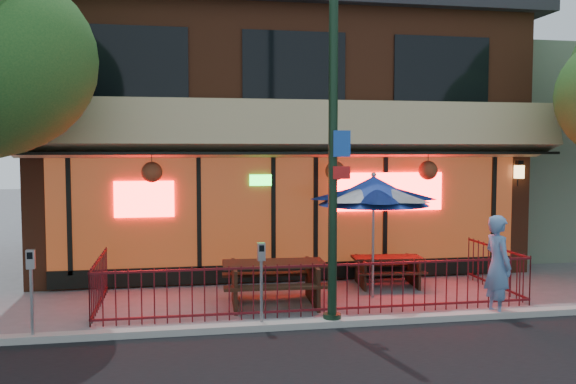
{
  "coord_description": "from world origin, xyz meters",
  "views": [
    {
      "loc": [
        -2.65,
        -10.68,
        3.1
      ],
      "look_at": [
        -0.36,
        2.0,
        2.2
      ],
      "focal_mm": 38.0,
      "sensor_mm": 36.0,
      "label": 1
    }
  ],
  "objects_px": {
    "pedestrian": "(498,265)",
    "parking_meter_near": "(261,271)",
    "picnic_table_right": "(387,267)",
    "parking_meter_far": "(31,280)",
    "patio_umbrella": "(374,191)",
    "street_light": "(333,147)",
    "picnic_table_left": "(274,277)"
  },
  "relations": [
    {
      "from": "pedestrian",
      "to": "parking_meter_near",
      "type": "distance_m",
      "value": 4.45
    },
    {
      "from": "picnic_table_right",
      "to": "pedestrian",
      "type": "height_order",
      "value": "pedestrian"
    },
    {
      "from": "parking_meter_far",
      "to": "patio_umbrella",
      "type": "bearing_deg",
      "value": 16.97
    },
    {
      "from": "street_light",
      "to": "picnic_table_left",
      "type": "bearing_deg",
      "value": 117.08
    },
    {
      "from": "picnic_table_left",
      "to": "pedestrian",
      "type": "relative_size",
      "value": 1.11
    },
    {
      "from": "picnic_table_left",
      "to": "patio_umbrella",
      "type": "relative_size",
      "value": 0.8
    },
    {
      "from": "parking_meter_near",
      "to": "parking_meter_far",
      "type": "bearing_deg",
      "value": -178.77
    },
    {
      "from": "picnic_table_right",
      "to": "patio_umbrella",
      "type": "xyz_separation_m",
      "value": [
        -0.64,
        -0.94,
        1.8
      ]
    },
    {
      "from": "patio_umbrella",
      "to": "picnic_table_right",
      "type": "bearing_deg",
      "value": 55.66
    },
    {
      "from": "picnic_table_left",
      "to": "patio_umbrella",
      "type": "xyz_separation_m",
      "value": [
        2.16,
        0.29,
        1.67
      ]
    },
    {
      "from": "picnic_table_left",
      "to": "parking_meter_far",
      "type": "height_order",
      "value": "parking_meter_far"
    },
    {
      "from": "patio_umbrella",
      "to": "pedestrian",
      "type": "bearing_deg",
      "value": -44.56
    },
    {
      "from": "street_light",
      "to": "parking_meter_far",
      "type": "distance_m",
      "value": 5.43
    },
    {
      "from": "street_light",
      "to": "patio_umbrella",
      "type": "bearing_deg",
      "value": 53.96
    },
    {
      "from": "pedestrian",
      "to": "parking_meter_near",
      "type": "height_order",
      "value": "pedestrian"
    },
    {
      "from": "patio_umbrella",
      "to": "pedestrian",
      "type": "height_order",
      "value": "patio_umbrella"
    },
    {
      "from": "picnic_table_left",
      "to": "patio_umbrella",
      "type": "bearing_deg",
      "value": 7.67
    },
    {
      "from": "pedestrian",
      "to": "parking_meter_far",
      "type": "xyz_separation_m",
      "value": [
        -8.18,
        -0.13,
        0.07
      ]
    },
    {
      "from": "pedestrian",
      "to": "parking_meter_near",
      "type": "relative_size",
      "value": 1.26
    },
    {
      "from": "picnic_table_right",
      "to": "parking_meter_far",
      "type": "relative_size",
      "value": 1.11
    },
    {
      "from": "picnic_table_right",
      "to": "parking_meter_near",
      "type": "xyz_separation_m",
      "value": [
        -3.26,
        -2.8,
        0.58
      ]
    },
    {
      "from": "parking_meter_near",
      "to": "parking_meter_far",
      "type": "height_order",
      "value": "parking_meter_far"
    },
    {
      "from": "parking_meter_near",
      "to": "patio_umbrella",
      "type": "bearing_deg",
      "value": 35.37
    },
    {
      "from": "picnic_table_right",
      "to": "parking_meter_near",
      "type": "distance_m",
      "value": 4.34
    },
    {
      "from": "picnic_table_right",
      "to": "patio_umbrella",
      "type": "bearing_deg",
      "value": -124.34
    },
    {
      "from": "patio_umbrella",
      "to": "parking_meter_far",
      "type": "distance_m",
      "value": 6.75
    },
    {
      "from": "street_light",
      "to": "picnic_table_right",
      "type": "bearing_deg",
      "value": 54.53
    },
    {
      "from": "patio_umbrella",
      "to": "pedestrian",
      "type": "xyz_separation_m",
      "value": [
        1.83,
        -1.81,
        -1.3
      ]
    },
    {
      "from": "parking_meter_near",
      "to": "street_light",
      "type": "bearing_deg",
      "value": -0.12
    },
    {
      "from": "patio_umbrella",
      "to": "picnic_table_left",
      "type": "bearing_deg",
      "value": -172.33
    },
    {
      "from": "pedestrian",
      "to": "parking_meter_far",
      "type": "bearing_deg",
      "value": 88.44
    },
    {
      "from": "patio_umbrella",
      "to": "parking_meter_near",
      "type": "bearing_deg",
      "value": -144.63
    }
  ]
}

